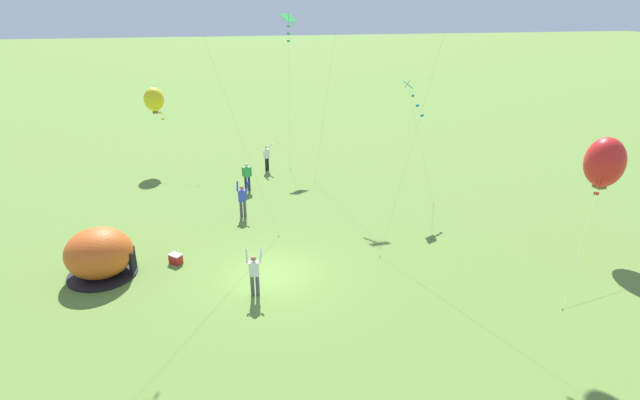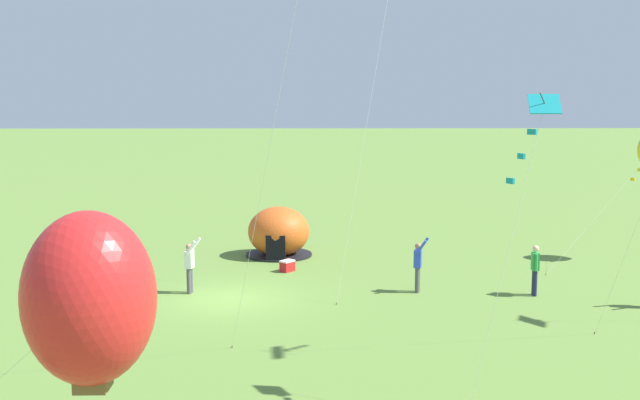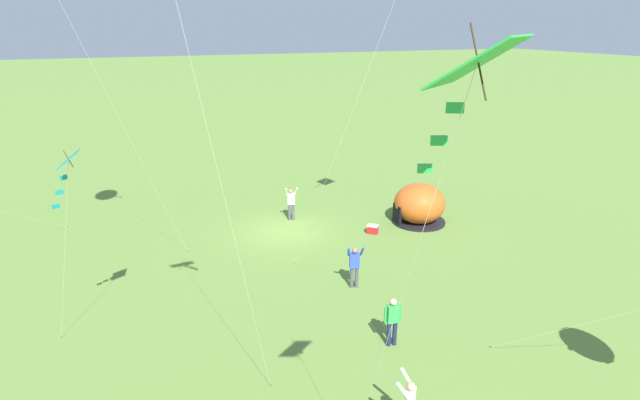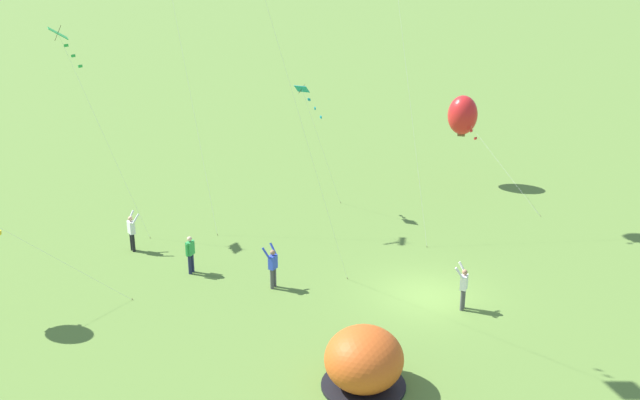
% 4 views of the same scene
% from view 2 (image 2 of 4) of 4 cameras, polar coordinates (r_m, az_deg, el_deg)
% --- Properties ---
extents(ground_plane, '(300.00, 300.00, 0.00)m').
position_cam_2_polar(ground_plane, '(25.25, -6.84, -7.51)').
color(ground_plane, olive).
extents(popup_tent, '(2.81, 2.81, 2.10)m').
position_cam_2_polar(popup_tent, '(31.75, -3.17, -2.50)').
color(popup_tent, '#D8591E').
rests_on(popup_tent, ground).
extents(cooler_box, '(0.64, 0.63, 0.44)m').
position_cam_2_polar(cooler_box, '(29.00, -2.50, -5.03)').
color(cooler_box, red).
rests_on(cooler_box, ground).
extents(person_center_field, '(0.58, 0.30, 1.72)m').
position_cam_2_polar(person_center_field, '(26.35, 16.07, -4.96)').
color(person_center_field, '#1E2347').
rests_on(person_center_field, ground).
extents(person_far_back, '(0.67, 0.53, 1.89)m').
position_cam_2_polar(person_far_back, '(26.00, -9.90, -4.87)').
color(person_far_back, '#4C4C51').
rests_on(person_far_back, ground).
extents(person_strolling, '(0.70, 0.58, 1.89)m').
position_cam_2_polar(person_strolling, '(25.96, 7.49, -4.84)').
color(person_strolling, '#4C4C51').
rests_on(person_strolling, ground).
extents(kite_red, '(5.46, 5.42, 5.20)m').
position_cam_2_polar(kite_red, '(10.07, -17.15, -7.21)').
color(kite_red, silver).
rests_on(kite_red, ground).
extents(kite_teal, '(1.64, 2.16, 6.73)m').
position_cam_2_polar(kite_teal, '(16.37, 16.18, 5.57)').
color(kite_teal, silver).
rests_on(kite_teal, ground).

